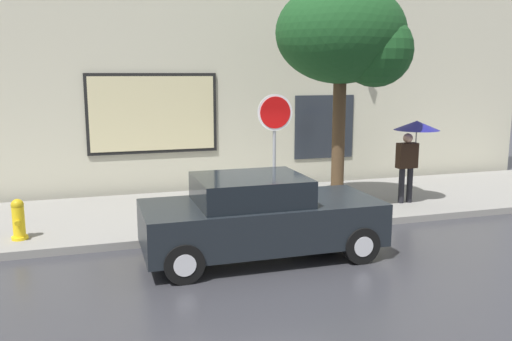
% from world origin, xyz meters
% --- Properties ---
extents(ground_plane, '(60.00, 60.00, 0.00)m').
position_xyz_m(ground_plane, '(0.00, 0.00, 0.00)').
color(ground_plane, '#333338').
extents(sidewalk, '(20.00, 4.00, 0.15)m').
position_xyz_m(sidewalk, '(0.00, 3.00, 0.07)').
color(sidewalk, gray).
rests_on(sidewalk, ground).
extents(building_facade, '(20.00, 0.67, 7.00)m').
position_xyz_m(building_facade, '(-0.01, 5.50, 3.48)').
color(building_facade, beige).
rests_on(building_facade, ground).
extents(parked_car, '(4.14, 1.86, 1.46)m').
position_xyz_m(parked_car, '(-0.23, -0.09, 0.72)').
color(parked_car, black).
rests_on(parked_car, ground).
extents(fire_hydrant, '(0.30, 0.44, 0.77)m').
position_xyz_m(fire_hydrant, '(-4.35, 1.75, 0.53)').
color(fire_hydrant, yellow).
rests_on(fire_hydrant, sidewalk).
extents(pedestrian_with_umbrella, '(1.07, 1.07, 1.96)m').
position_xyz_m(pedestrian_with_umbrella, '(4.30, 2.16, 1.73)').
color(pedestrian_with_umbrella, black).
rests_on(pedestrian_with_umbrella, sidewalk).
extents(street_tree, '(2.90, 2.47, 5.00)m').
position_xyz_m(street_tree, '(2.44, 2.01, 3.96)').
color(street_tree, '#4C3823').
rests_on(street_tree, sidewalk).
extents(stop_sign, '(0.76, 0.10, 2.64)m').
position_xyz_m(stop_sign, '(0.69, 1.76, 2.01)').
color(stop_sign, gray).
rests_on(stop_sign, sidewalk).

